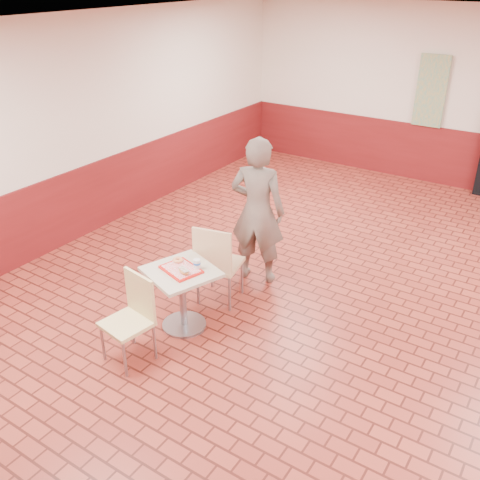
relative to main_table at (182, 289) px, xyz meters
The scene contains 11 objects.
room_shell 1.93m from the main_table, 33.18° to the left, with size 8.01×10.01×3.01m.
wainscot_band 1.63m from the main_table, 33.18° to the left, with size 8.00×10.00×1.00m.
promo_poster 5.99m from the main_table, 82.51° to the left, with size 0.50×0.03×1.20m, color gray.
main_table is the anchor object (origin of this frame).
chair_main_front 0.66m from the main_table, 97.49° to the right, with size 0.48×0.48×0.90m.
chair_main_back 0.59m from the main_table, 86.27° to the left, with size 0.54×0.54×0.99m.
customer 1.38m from the main_table, 84.83° to the left, with size 0.66×0.43×1.82m, color #685B50.
serving_tray 0.24m from the main_table, 26.57° to the left, with size 0.40×0.31×0.02m.
ring_donut 0.31m from the main_table, 140.76° to the left, with size 0.11×0.11×0.04m, color #E88D54.
long_john_donut 0.29m from the main_table, 34.76° to the right, with size 0.17×0.12×0.05m.
paper_cup 0.34m from the main_table, 38.73° to the left, with size 0.08×0.08×0.09m.
Camera 1 is at (1.76, -4.53, 3.51)m, focal length 40.00 mm.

